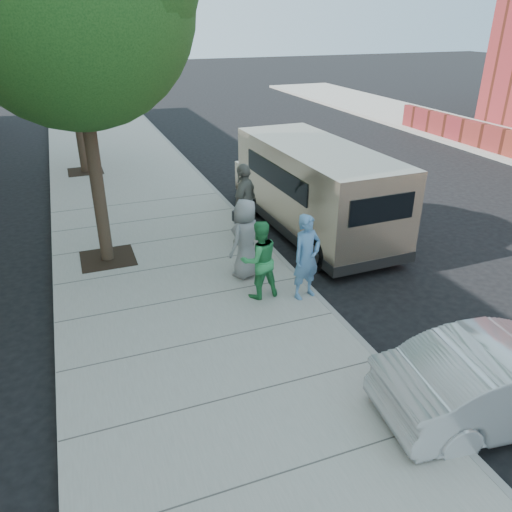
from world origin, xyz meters
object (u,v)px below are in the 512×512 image
(person_green_shirt, at_px, (259,260))
(tree_far, at_px, (65,26))
(person_officer, at_px, (307,257))
(sedan, at_px, (512,379))
(person_gray_shirt, at_px, (246,239))
(van, at_px, (313,187))
(parking_meter, at_px, (239,227))
(person_striped_polo, at_px, (245,204))

(person_green_shirt, bearing_deg, tree_far, -79.25)
(tree_far, relative_size, person_officer, 3.78)
(sedan, xyz_separation_m, person_gray_shirt, (-2.11, 5.08, 0.37))
(person_officer, bearing_deg, person_gray_shirt, 107.94)
(van, relative_size, person_officer, 3.63)
(van, height_order, person_gray_shirt, van)
(tree_far, distance_m, sedan, 15.90)
(person_officer, relative_size, person_green_shirt, 1.08)
(person_green_shirt, bearing_deg, sedan, 114.15)
(parking_meter, distance_m, person_gray_shirt, 0.29)
(van, bearing_deg, sedan, -95.25)
(person_gray_shirt, bearing_deg, tree_far, -108.23)
(person_striped_polo, bearing_deg, person_officer, 46.06)
(parking_meter, relative_size, person_striped_polo, 0.72)
(van, xyz_separation_m, sedan, (-0.47, -7.10, -0.58))
(tree_far, xyz_separation_m, person_striped_polo, (3.21, -7.87, -3.74))
(tree_far, distance_m, van, 9.82)
(sedan, height_order, person_gray_shirt, person_gray_shirt)
(person_green_shirt, bearing_deg, person_gray_shirt, -96.32)
(tree_far, xyz_separation_m, person_officer, (3.45, -10.74, -3.88))
(person_striped_polo, bearing_deg, parking_meter, 17.36)
(van, height_order, person_green_shirt, van)
(parking_meter, height_order, person_gray_shirt, person_gray_shirt)
(sedan, bearing_deg, van, 2.71)
(person_green_shirt, relative_size, person_striped_polo, 0.80)
(person_striped_polo, bearing_deg, person_gray_shirt, 22.33)
(sedan, bearing_deg, person_green_shirt, 33.91)
(tree_far, relative_size, van, 1.04)
(tree_far, relative_size, parking_meter, 4.57)
(person_gray_shirt, distance_m, person_striped_polo, 1.72)
(van, relative_size, sedan, 1.63)
(van, xyz_separation_m, person_striped_polo, (-2.02, -0.41, -0.07))
(sedan, xyz_separation_m, person_green_shirt, (-2.16, 4.16, 0.31))
(tree_far, height_order, van, tree_far)
(van, height_order, person_striped_polo, van)
(tree_far, relative_size, sedan, 1.70)
(sedan, bearing_deg, tree_far, 24.57)
(person_officer, xyz_separation_m, person_green_shirt, (-0.84, 0.33, -0.06))
(parking_meter, bearing_deg, person_striped_polo, 45.89)
(sedan, bearing_deg, person_gray_shirt, 29.04)
(parking_meter, xyz_separation_m, person_striped_polo, (0.62, 1.40, -0.04))
(tree_far, distance_m, parking_meter, 10.31)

